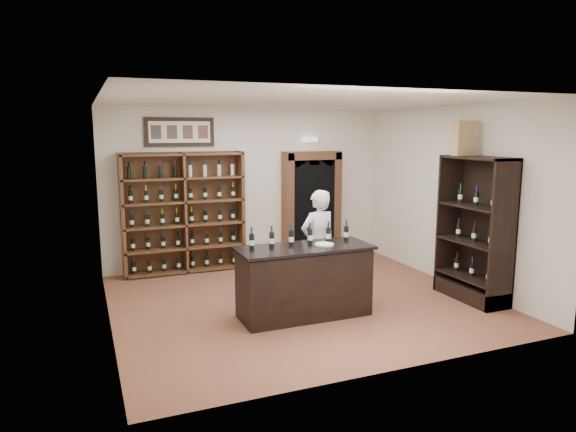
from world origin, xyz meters
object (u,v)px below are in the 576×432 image
at_px(wine_shelf, 184,213).
at_px(side_cabinet, 475,251).
at_px(wine_crate, 465,138).
at_px(tasting_counter, 304,282).
at_px(shopkeeper, 318,243).
at_px(counter_bottle_0, 252,241).

height_order(wine_shelf, side_cabinet, same).
relative_size(wine_shelf, wine_crate, 4.19).
distance_m(tasting_counter, shopkeeper, 1.00).
xyz_separation_m(side_cabinet, wine_crate, (-0.07, 0.28, 1.71)).
bearing_deg(tasting_counter, shopkeeper, 52.78).
bearing_deg(tasting_counter, wine_crate, -0.49).
bearing_deg(wine_crate, shopkeeper, 161.39).
bearing_deg(shopkeeper, wine_shelf, -62.57).
relative_size(wine_shelf, tasting_counter, 1.17).
bearing_deg(side_cabinet, tasting_counter, 173.72).
distance_m(counter_bottle_0, wine_crate, 3.64).
bearing_deg(counter_bottle_0, wine_shelf, 97.71).
bearing_deg(tasting_counter, side_cabinet, -6.28).
bearing_deg(wine_shelf, side_cabinet, -40.21).
bearing_deg(wine_shelf, tasting_counter, -69.44).
relative_size(side_cabinet, shopkeeper, 1.31).
relative_size(tasting_counter, counter_bottle_0, 6.27).
height_order(wine_shelf, wine_crate, wine_crate).
bearing_deg(counter_bottle_0, wine_crate, -2.53).
distance_m(wine_shelf, tasting_counter, 3.19).
relative_size(counter_bottle_0, side_cabinet, 0.14).
bearing_deg(counter_bottle_0, side_cabinet, -7.06).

